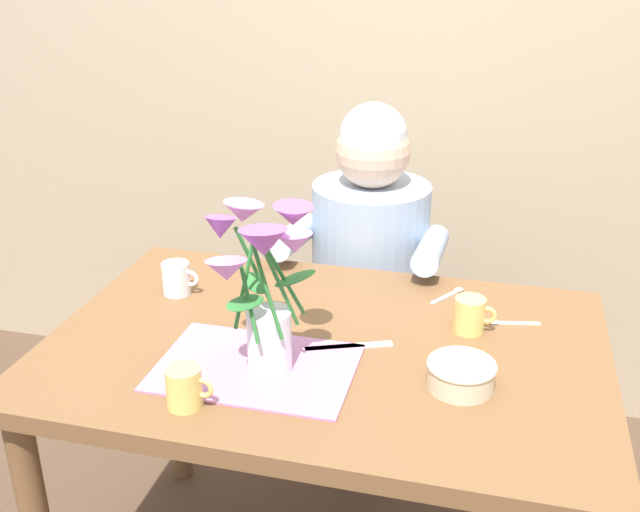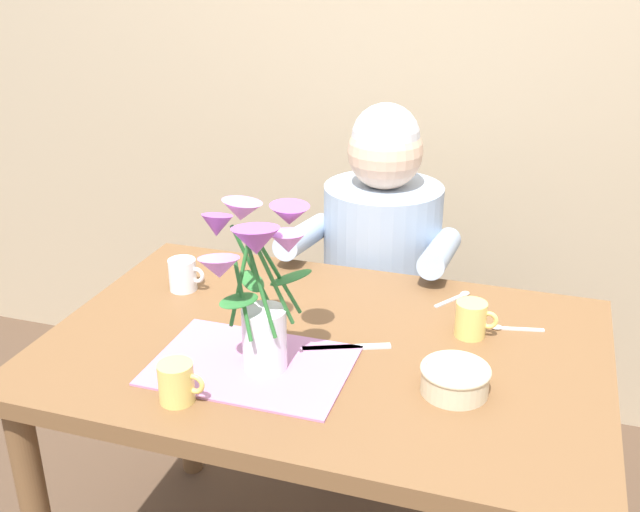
{
  "view_description": "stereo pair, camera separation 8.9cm",
  "coord_description": "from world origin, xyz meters",
  "px_view_note": "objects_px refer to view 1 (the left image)",
  "views": [
    {
      "loc": [
        0.34,
        -1.36,
        1.55
      ],
      "look_at": [
        -0.02,
        0.05,
        0.92
      ],
      "focal_mm": 41.69,
      "sensor_mm": 36.0,
      "label": 1
    },
    {
      "loc": [
        0.42,
        -1.34,
        1.55
      ],
      "look_at": [
        -0.02,
        0.05,
        0.92
      ],
      "focal_mm": 41.69,
      "sensor_mm": 36.0,
      "label": 2
    }
  ],
  "objects_px": {
    "seated_person": "(369,293)",
    "ceramic_mug": "(177,278)",
    "dinner_knife": "(349,347)",
    "tea_cup": "(185,387)",
    "flower_vase": "(263,281)",
    "coffee_cup": "(470,315)",
    "ceramic_bowl": "(461,374)"
  },
  "relations": [
    {
      "from": "seated_person",
      "to": "ceramic_mug",
      "type": "height_order",
      "value": "seated_person"
    },
    {
      "from": "dinner_knife",
      "to": "tea_cup",
      "type": "height_order",
      "value": "tea_cup"
    },
    {
      "from": "seated_person",
      "to": "flower_vase",
      "type": "height_order",
      "value": "seated_person"
    },
    {
      "from": "seated_person",
      "to": "coffee_cup",
      "type": "xyz_separation_m",
      "value": [
        0.32,
        -0.49,
        0.22
      ]
    },
    {
      "from": "ceramic_mug",
      "to": "tea_cup",
      "type": "relative_size",
      "value": 1.0
    },
    {
      "from": "dinner_knife",
      "to": "ceramic_mug",
      "type": "relative_size",
      "value": 2.04
    },
    {
      "from": "tea_cup",
      "to": "ceramic_bowl",
      "type": "bearing_deg",
      "value": 20.95
    },
    {
      "from": "coffee_cup",
      "to": "tea_cup",
      "type": "relative_size",
      "value": 1.0
    },
    {
      "from": "tea_cup",
      "to": "flower_vase",
      "type": "bearing_deg",
      "value": 54.57
    },
    {
      "from": "dinner_knife",
      "to": "seated_person",
      "type": "bearing_deg",
      "value": 74.2
    },
    {
      "from": "ceramic_mug",
      "to": "ceramic_bowl",
      "type": "bearing_deg",
      "value": -19.29
    },
    {
      "from": "seated_person",
      "to": "ceramic_mug",
      "type": "relative_size",
      "value": 12.2
    },
    {
      "from": "ceramic_bowl",
      "to": "tea_cup",
      "type": "xyz_separation_m",
      "value": [
        -0.49,
        -0.19,
        0.01
      ]
    },
    {
      "from": "flower_vase",
      "to": "ceramic_mug",
      "type": "bearing_deg",
      "value": 138.48
    },
    {
      "from": "tea_cup",
      "to": "ceramic_mug",
      "type": "bearing_deg",
      "value": 116.05
    },
    {
      "from": "flower_vase",
      "to": "ceramic_mug",
      "type": "distance_m",
      "value": 0.46
    },
    {
      "from": "seated_person",
      "to": "dinner_knife",
      "type": "height_order",
      "value": "seated_person"
    },
    {
      "from": "seated_person",
      "to": "dinner_knife",
      "type": "xyz_separation_m",
      "value": [
        0.07,
        -0.63,
        0.18
      ]
    },
    {
      "from": "ceramic_mug",
      "to": "tea_cup",
      "type": "bearing_deg",
      "value": -63.95
    },
    {
      "from": "seated_person",
      "to": "tea_cup",
      "type": "distance_m",
      "value": 0.95
    },
    {
      "from": "dinner_knife",
      "to": "coffee_cup",
      "type": "distance_m",
      "value": 0.28
    },
    {
      "from": "coffee_cup",
      "to": "tea_cup",
      "type": "xyz_separation_m",
      "value": [
        -0.49,
        -0.42,
        0.0
      ]
    },
    {
      "from": "tea_cup",
      "to": "dinner_knife",
      "type": "bearing_deg",
      "value": 48.38
    },
    {
      "from": "ceramic_mug",
      "to": "tea_cup",
      "type": "height_order",
      "value": "same"
    },
    {
      "from": "ceramic_mug",
      "to": "flower_vase",
      "type": "bearing_deg",
      "value": -41.52
    },
    {
      "from": "ceramic_bowl",
      "to": "coffee_cup",
      "type": "bearing_deg",
      "value": 89.65
    },
    {
      "from": "flower_vase",
      "to": "dinner_knife",
      "type": "bearing_deg",
      "value": 42.42
    },
    {
      "from": "ceramic_mug",
      "to": "tea_cup",
      "type": "distance_m",
      "value": 0.49
    },
    {
      "from": "dinner_knife",
      "to": "ceramic_mug",
      "type": "height_order",
      "value": "ceramic_mug"
    },
    {
      "from": "ceramic_bowl",
      "to": "dinner_knife",
      "type": "xyz_separation_m",
      "value": [
        -0.24,
        0.09,
        -0.03
      ]
    },
    {
      "from": "dinner_knife",
      "to": "tea_cup",
      "type": "bearing_deg",
      "value": -154.02
    },
    {
      "from": "ceramic_mug",
      "to": "coffee_cup",
      "type": "xyz_separation_m",
      "value": [
        0.71,
        -0.02,
        0.0
      ]
    }
  ]
}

